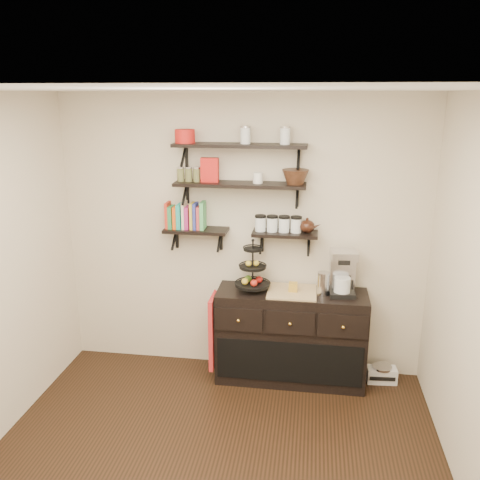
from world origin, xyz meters
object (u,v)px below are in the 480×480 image
object	(u,v)px
sideboard	(291,336)
coffee_maker	(343,273)
fruit_stand	(253,274)
radio	(382,374)

from	to	relation	value
sideboard	coffee_maker	distance (m)	0.79
sideboard	fruit_stand	world-z (taller)	fruit_stand
radio	fruit_stand	bearing A→B (deg)	178.65
fruit_stand	coffee_maker	xyz separation A→B (m)	(0.82, 0.03, 0.04)
radio	sideboard	bearing A→B (deg)	-179.98
sideboard	fruit_stand	size ratio (longest dim) A/B	2.92
sideboard	radio	size ratio (longest dim) A/B	4.86
sideboard	fruit_stand	distance (m)	0.71
coffee_maker	fruit_stand	bearing A→B (deg)	175.73
sideboard	coffee_maker	xyz separation A→B (m)	(0.45, 0.03, 0.65)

